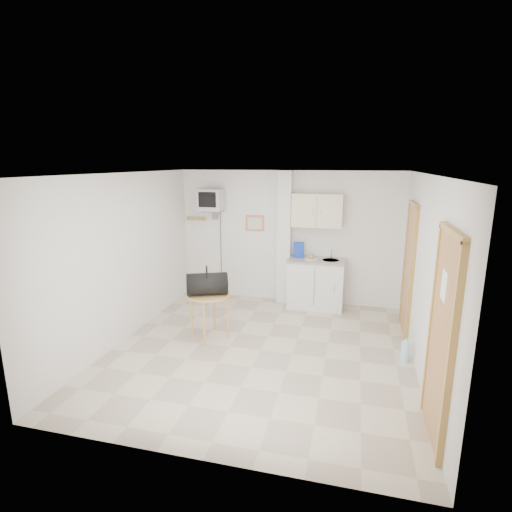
% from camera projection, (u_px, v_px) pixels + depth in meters
% --- Properties ---
extents(ground, '(4.50, 4.50, 0.00)m').
position_uv_depth(ground, '(260.00, 350.00, 5.76)').
color(ground, beige).
rests_on(ground, ground).
extents(room_envelope, '(4.24, 4.54, 2.55)m').
position_uv_depth(room_envelope, '(279.00, 246.00, 5.43)').
color(room_envelope, white).
rests_on(room_envelope, ground).
extents(kitchenette, '(1.03, 0.58, 2.10)m').
position_uv_depth(kitchenette, '(316.00, 265.00, 7.33)').
color(kitchenette, silver).
rests_on(kitchenette, ground).
extents(crt_television, '(0.44, 0.45, 2.15)m').
position_uv_depth(crt_television, '(211.00, 200.00, 7.56)').
color(crt_television, slate).
rests_on(crt_television, ground).
extents(round_table, '(0.65, 0.65, 0.70)m').
position_uv_depth(round_table, '(209.00, 299.00, 6.06)').
color(round_table, tan).
rests_on(round_table, ground).
extents(duffel_bag, '(0.69, 0.55, 0.45)m').
position_uv_depth(duffel_bag, '(207.00, 284.00, 5.96)').
color(duffel_bag, black).
rests_on(duffel_bag, round_table).
extents(water_bottle, '(0.11, 0.11, 0.33)m').
position_uv_depth(water_bottle, '(405.00, 351.00, 5.41)').
color(water_bottle, '#A9DAEC').
rests_on(water_bottle, ground).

